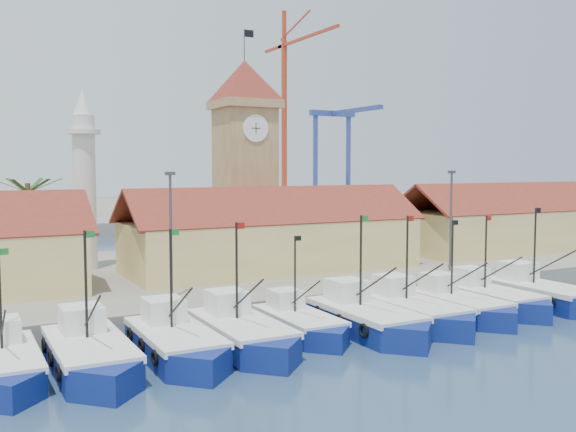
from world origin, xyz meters
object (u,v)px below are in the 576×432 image
boat_0 (4,368)px  clock_tower (245,156)px  boat_5 (369,321)px  minaret (84,179)px

boat_0 → clock_tower: size_ratio=0.41×
clock_tower → boat_5: bearing=-94.7°
minaret → boat_0: bearing=-109.0°
boat_0 → boat_5: boat_5 is taller
boat_5 → clock_tower: clock_tower is taller
boat_5 → minaret: size_ratio=0.66×
boat_0 → boat_5: bearing=-2.4°
boat_0 → minaret: (8.71, 25.22, 8.99)m
boat_5 → minaret: minaret is taller
clock_tower → minaret: bearing=172.4°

